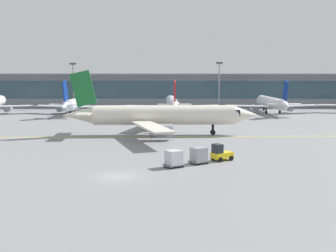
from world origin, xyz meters
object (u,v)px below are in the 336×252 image
gate_airplane_4 (272,103)px  taxiing_regional_jet (161,116)px  gate_airplane_3 (172,103)px  apron_light_mast_2 (219,83)px  cargo_dolly_trailing (174,158)px  gate_airplane_2 (78,103)px  apron_light_mast_1 (73,83)px  cargo_dolly_lead (199,155)px  baggage_tug (221,153)px

gate_airplane_4 → taxiing_regional_jet: taxiing_regional_jet is taller
gate_airplane_3 → taxiing_regional_jet: bearing=174.1°
gate_airplane_4 → apron_light_mast_2: (-11.79, 13.10, 4.52)m
gate_airplane_3 → gate_airplane_4: size_ratio=1.00×
gate_airplane_3 → cargo_dolly_trailing: 61.54m
gate_airplane_2 → gate_airplane_3: 23.21m
cargo_dolly_trailing → apron_light_mast_2: bearing=47.0°
gate_airplane_3 → gate_airplane_4: bearing=-90.1°
cargo_dolly_trailing → gate_airplane_3: bearing=56.7°
taxiing_regional_jet → apron_light_mast_1: bearing=114.8°
gate_airplane_2 → gate_airplane_3: bearing=-84.0°
gate_airplane_2 → gate_airplane_4: (48.03, 1.69, 0.00)m
gate_airplane_4 → cargo_dolly_lead: bearing=155.7°
gate_airplane_3 → baggage_tug: size_ratio=8.75×
gate_airplane_4 → cargo_dolly_trailing: size_ratio=9.78×
cargo_dolly_lead → apron_light_mast_2: size_ratio=0.21×
cargo_dolly_lead → apron_light_mast_1: (-30.37, 74.13, 5.92)m
apron_light_mast_1 → gate_airplane_2: bearing=-74.0°
gate_airplane_2 → apron_light_mast_2: (36.24, 14.79, 4.52)m
gate_airplane_4 → baggage_tug: gate_airplane_4 is taller
apron_light_mast_2 → gate_airplane_4: bearing=-48.0°
gate_airplane_3 → cargo_dolly_trailing: gate_airplane_3 is taller
baggage_tug → apron_light_mast_2: (7.42, 72.03, 6.19)m
gate_airplane_4 → cargo_dolly_trailing: bearing=153.9°
baggage_tug → cargo_dolly_trailing: (-5.73, -3.75, 0.16)m
gate_airplane_3 → cargo_dolly_lead: bearing=-180.0°
taxiing_regional_jet → cargo_dolly_trailing: (1.90, -25.02, -2.21)m
taxiing_regional_jet → apron_light_mast_1: 57.19m
gate_airplane_3 → cargo_dolly_trailing: (-0.11, -61.52, -1.50)m
gate_airplane_2 → gate_airplane_3: size_ratio=1.00×
gate_airplane_2 → apron_light_mast_2: 39.40m
cargo_dolly_lead → baggage_tug: bearing=0.0°
cargo_dolly_trailing → apron_light_mast_2: 77.15m
gate_airplane_4 → baggage_tug: size_ratio=8.75×
apron_light_mast_1 → apron_light_mast_2: size_ratio=0.98×
gate_airplane_2 → cargo_dolly_trailing: size_ratio=9.78×
baggage_tug → cargo_dolly_lead: baggage_tug is taller
gate_airplane_3 → gate_airplane_4: same height
cargo_dolly_trailing → apron_light_mast_2: (13.15, 75.78, 6.03)m
cargo_dolly_trailing → apron_light_mast_2: size_ratio=0.21×
gate_airplane_3 → taxiing_regional_jet: (-2.01, -36.50, 0.71)m
gate_airplane_2 → taxiing_regional_jet: size_ratio=0.79×
taxiing_regional_jet → cargo_dolly_trailing: bearing=-87.4°
apron_light_mast_1 → cargo_dolly_trailing: bearing=-70.2°
gate_airplane_4 → cargo_dolly_trailing: (-24.94, -62.68, -1.50)m
apron_light_mast_2 → apron_light_mast_1: bearing=179.6°
baggage_tug → apron_light_mast_1: size_ratio=0.23×
gate_airplane_3 → cargo_dolly_trailing: size_ratio=9.77×
gate_airplane_2 → baggage_tug: 64.11m
gate_airplane_2 → apron_light_mast_2: size_ratio=2.01×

